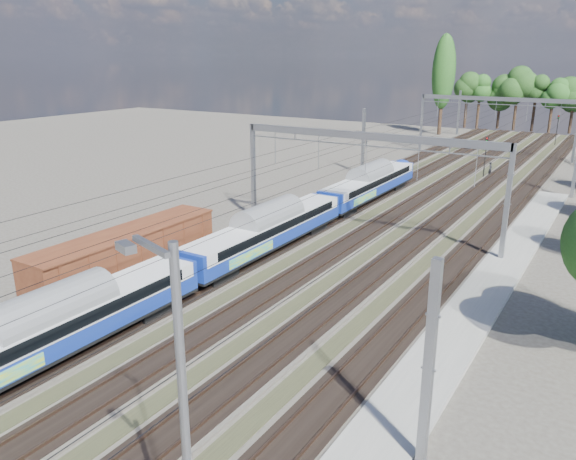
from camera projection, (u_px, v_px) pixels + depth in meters
The scene contains 12 objects.
ground at pixel (74, 418), 24.34m from camera, with size 220.00×220.00×0.00m, color #47423A.
track_bed at pixel (420, 199), 60.83m from camera, with size 21.00×130.00×0.34m.
platform at pixel (473, 309), 34.50m from camera, with size 3.00×70.00×0.30m, color gray.
catenary at pixel (449, 133), 65.03m from camera, with size 25.65×130.00×9.00m.
tree_belt at pixel (558, 99), 93.95m from camera, with size 38.83×99.31×11.07m.
poplar at pixel (444, 72), 107.62m from camera, with size 4.40×4.40×19.04m.
emu_train at pixel (266, 226), 43.45m from camera, with size 2.77×58.62×4.05m.
freight_boxcar at pixel (127, 254), 37.66m from camera, with size 3.01×14.54×3.75m.
worker at pixel (490, 169), 72.96m from camera, with size 0.65×0.43×1.79m, color black.
signal_near at pixel (486, 152), 71.24m from camera, with size 0.34×0.31×5.16m.
signal_far at pixel (557, 126), 97.19m from camera, with size 0.35×0.31×5.15m.
lamp_post at pixel (183, 443), 13.47m from camera, with size 1.89×0.64×11.28m.
Camera 1 is at (18.85, -12.79, 15.06)m, focal length 35.00 mm.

